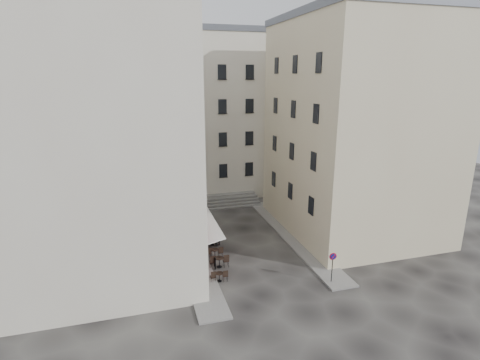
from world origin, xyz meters
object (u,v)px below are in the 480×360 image
object	(u,v)px
bistro_table_b	(219,261)
pedestrian	(218,236)
bistro_table_a	(219,276)
no_parking_sign	(333,262)

from	to	relation	value
bistro_table_b	pedestrian	size ratio (longest dim) A/B	0.78
bistro_table_a	bistro_table_b	size ratio (longest dim) A/B	0.84
bistro_table_a	pedestrian	size ratio (longest dim) A/B	0.65
bistro_table_a	bistro_table_b	bearing A→B (deg)	76.95
no_parking_sign	pedestrian	world-z (taller)	no_parking_sign
bistro_table_a	pedestrian	distance (m)	5.67
bistro_table_b	pedestrian	distance (m)	3.70
bistro_table_b	bistro_table_a	bearing A→B (deg)	-103.05
no_parking_sign	bistro_table_a	bearing A→B (deg)	169.31
no_parking_sign	bistro_table_a	distance (m)	7.74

